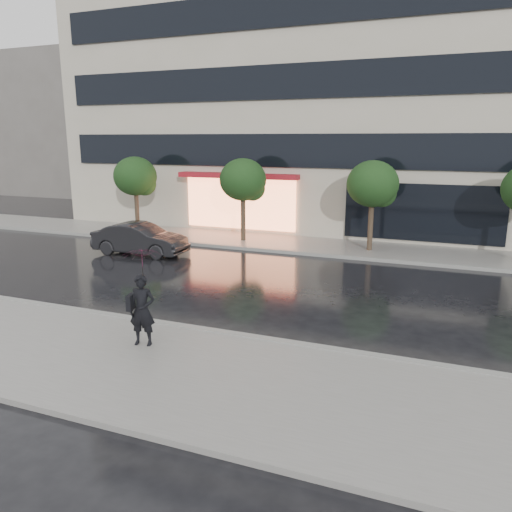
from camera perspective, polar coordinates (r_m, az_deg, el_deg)
The scene contains 12 objects.
ground at distance 14.08m, azimuth -6.26°, elevation -7.03°, with size 120.00×120.00×0.00m, color black.
sidewalk_near at distance 11.51m, azimuth -13.99°, elevation -11.81°, with size 60.00×4.50×0.12m, color slate.
sidewalk_far at distance 23.26m, azimuth 5.59°, elevation 1.28°, with size 60.00×3.50×0.12m, color slate.
curb_near at distance 13.24m, azimuth -8.30°, elevation -8.11°, with size 60.00×0.25×0.14m, color gray.
curb_far at distance 21.62m, azimuth 4.30°, elevation 0.41°, with size 60.00×0.25×0.14m, color gray.
office_building at distance 30.54m, azimuth 10.34°, elevation 20.84°, with size 30.00×12.76×18.00m.
bg_building_left at distance 50.91m, azimuth -21.25°, elevation 13.66°, with size 14.00×10.00×12.00m, color #59544F.
tree_far_west at distance 26.54m, azimuth -13.49°, elevation 8.70°, with size 2.20×2.20×3.99m.
tree_mid_west at distance 23.62m, azimuth -1.34°, elevation 8.54°, with size 2.20×2.20×3.99m.
tree_mid_east at distance 21.98m, azimuth 13.35°, elevation 7.84°, with size 2.20×2.20×3.99m.
parked_car at distance 21.94m, azimuth -13.11°, elevation 1.91°, with size 1.44×4.12×1.36m, color black.
pedestrian_with_umbrella at distance 11.78m, azimuth -12.90°, elevation -3.20°, with size 1.04×1.06×2.32m.
Camera 1 is at (6.27, -11.63, 4.86)m, focal length 35.00 mm.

